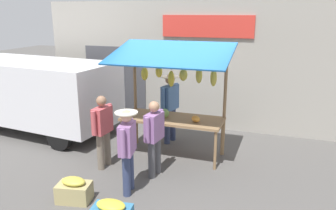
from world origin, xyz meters
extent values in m
plane|color=#514F4C|center=(0.00, 0.00, 0.00)|extent=(40.00, 40.00, 0.00)
cube|color=#9E998E|center=(0.00, -2.20, 1.70)|extent=(9.00, 0.25, 3.40)
cube|color=red|center=(-0.25, -2.06, 2.75)|extent=(2.40, 0.06, 0.56)
cube|color=#47474C|center=(2.45, -2.07, 1.10)|extent=(1.90, 0.04, 2.10)
cube|color=olive|center=(0.00, 0.00, 0.85)|extent=(2.20, 0.90, 0.05)
cylinder|color=olive|center=(1.04, 0.39, 0.41)|extent=(0.06, 0.06, 0.83)
cylinder|color=olive|center=(-1.04, 0.39, 0.41)|extent=(0.06, 0.06, 0.83)
cylinder|color=olive|center=(1.04, -0.39, 0.41)|extent=(0.06, 0.06, 0.83)
cylinder|color=olive|center=(-1.04, -0.39, 0.41)|extent=(0.06, 0.06, 0.83)
cylinder|color=olive|center=(1.06, -0.40, 1.18)|extent=(0.07, 0.07, 2.35)
cylinder|color=olive|center=(-1.06, -0.40, 1.18)|extent=(0.07, 0.07, 2.35)
cylinder|color=olive|center=(0.00, -0.40, 2.15)|extent=(2.12, 0.06, 0.06)
cube|color=#19518C|center=(0.00, 0.15, 2.30)|extent=(2.50, 1.46, 0.39)
cylinder|color=brown|center=(-0.79, -0.40, 2.04)|extent=(0.01, 0.01, 0.22)
ellipsoid|color=gold|center=(-0.79, -0.40, 1.75)|extent=(0.17, 0.20, 0.38)
cylinder|color=brown|center=(-0.48, -0.38, 2.05)|extent=(0.01, 0.01, 0.19)
ellipsoid|color=gold|center=(-0.48, -0.38, 1.78)|extent=(0.18, 0.16, 0.35)
cylinder|color=brown|center=(-0.13, -0.36, 2.03)|extent=(0.01, 0.01, 0.24)
ellipsoid|color=gold|center=(-0.13, -0.36, 1.77)|extent=(0.22, 0.25, 0.26)
cylinder|color=brown|center=(0.17, -0.41, 2.00)|extent=(0.01, 0.01, 0.31)
ellipsoid|color=yellow|center=(0.17, -0.41, 1.66)|extent=(0.21, 0.20, 0.37)
cylinder|color=brown|center=(0.45, -0.38, 2.05)|extent=(0.01, 0.01, 0.20)
ellipsoid|color=yellow|center=(0.45, -0.38, 1.81)|extent=(0.16, 0.13, 0.27)
cylinder|color=brown|center=(0.79, -0.35, 2.02)|extent=(0.01, 0.01, 0.26)
ellipsoid|color=yellow|center=(0.79, -0.35, 1.74)|extent=(0.19, 0.22, 0.29)
sphere|color=#729E4C|center=(0.17, 0.04, 0.98)|extent=(0.20, 0.20, 0.20)
ellipsoid|color=orange|center=(-0.55, 0.12, 0.95)|extent=(0.26, 0.24, 0.14)
cylinder|color=navy|center=(0.28, -0.89, 0.42)|extent=(0.14, 0.14, 0.83)
cylinder|color=navy|center=(0.34, -0.61, 0.42)|extent=(0.14, 0.14, 0.83)
cube|color=#476B9E|center=(0.31, -0.75, 1.13)|extent=(0.32, 0.54, 0.59)
cylinder|color=#476B9E|center=(0.25, -1.06, 1.15)|extent=(0.09, 0.09, 0.54)
cylinder|color=#476B9E|center=(0.38, -0.44, 1.15)|extent=(0.09, 0.09, 0.54)
sphere|color=#A87A5B|center=(0.31, -0.75, 1.57)|extent=(0.23, 0.23, 0.23)
cylinder|color=beige|center=(0.31, -0.75, 1.64)|extent=(0.44, 0.44, 0.02)
cylinder|color=#726656|center=(1.16, 1.13, 0.38)|extent=(0.14, 0.14, 0.75)
cylinder|color=#726656|center=(1.14, 0.88, 0.38)|extent=(0.14, 0.14, 0.75)
cube|color=#BF4C51|center=(1.15, 1.01, 1.02)|extent=(0.25, 0.47, 0.53)
cylinder|color=#BF4C51|center=(1.17, 1.29, 1.04)|extent=(0.09, 0.09, 0.49)
cylinder|color=#BF4C51|center=(1.13, 0.72, 1.04)|extent=(0.09, 0.09, 0.49)
sphere|color=#8C664C|center=(1.15, 1.01, 1.42)|extent=(0.21, 0.21, 0.21)
cylinder|color=#4C4C51|center=(0.05, 1.13, 0.37)|extent=(0.14, 0.14, 0.74)
cylinder|color=#4C4C51|center=(0.02, 0.89, 0.37)|extent=(0.14, 0.14, 0.74)
cube|color=#93669E|center=(0.03, 1.01, 1.01)|extent=(0.26, 0.47, 0.53)
cylinder|color=#93669E|center=(0.06, 1.29, 1.03)|extent=(0.09, 0.09, 0.49)
cylinder|color=#93669E|center=(0.00, 0.73, 1.03)|extent=(0.09, 0.09, 0.49)
sphere|color=#A87A5B|center=(0.03, 1.01, 1.40)|extent=(0.20, 0.20, 0.20)
cylinder|color=navy|center=(0.21, 1.89, 0.38)|extent=(0.14, 0.14, 0.75)
cylinder|color=navy|center=(0.26, 1.64, 0.38)|extent=(0.14, 0.14, 0.75)
cube|color=#93669E|center=(0.24, 1.77, 1.02)|extent=(0.30, 0.49, 0.53)
cylinder|color=#93669E|center=(0.18, 2.05, 1.04)|extent=(0.09, 0.09, 0.49)
cylinder|color=#93669E|center=(0.29, 1.48, 1.04)|extent=(0.09, 0.09, 0.49)
sphere|color=tan|center=(0.24, 1.77, 1.42)|extent=(0.21, 0.21, 0.21)
cylinder|color=beige|center=(0.24, 1.77, 1.48)|extent=(0.39, 0.39, 0.02)
cube|color=silver|center=(3.98, -0.42, 1.10)|extent=(4.56, 2.29, 1.55)
cylinder|color=black|center=(5.38, -1.40, 0.33)|extent=(0.67, 0.25, 0.66)
cylinder|color=black|center=(2.57, 0.56, 0.33)|extent=(0.67, 0.25, 0.66)
cylinder|color=black|center=(2.40, -1.10, 0.33)|extent=(0.67, 0.25, 0.66)
cube|color=tan|center=(0.98, 2.34, 0.16)|extent=(0.62, 0.46, 0.32)
ellipsoid|color=gold|center=(0.98, 2.34, 0.37)|extent=(0.42, 0.28, 0.12)
ellipsoid|color=yellow|center=(0.03, 2.80, 0.38)|extent=(0.45, 0.29, 0.12)
camera|label=1|loc=(-2.18, 6.62, 3.12)|focal=35.85mm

